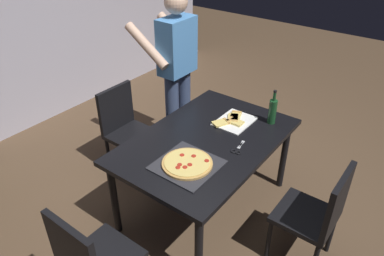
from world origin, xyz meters
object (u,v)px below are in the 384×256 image
at_px(chair_far_side, 125,125).
at_px(wine_bottle, 273,111).
at_px(chair_near_camera, 318,213).
at_px(pepperoni_pizza_on_tray, 187,164).
at_px(person_serving_pizza, 176,68).
at_px(dining_table, 206,146).
at_px(kitchen_scissors, 238,149).

relative_size(chair_far_side, wine_bottle, 2.85).
bearing_deg(chair_near_camera, pepperoni_pizza_on_tray, 112.55).
height_order(chair_near_camera, person_serving_pizza, person_serving_pizza).
relative_size(chair_near_camera, pepperoni_pizza_on_tray, 2.05).
bearing_deg(chair_far_side, dining_table, -90.00).
height_order(chair_near_camera, wine_bottle, wine_bottle).
height_order(dining_table, wine_bottle, wine_bottle).
bearing_deg(chair_far_side, wine_bottle, -66.78).
xyz_separation_m(chair_far_side, kitchen_scissors, (0.02, -1.28, 0.24)).
bearing_deg(pepperoni_pizza_on_tray, kitchen_scissors, -26.39).
bearing_deg(chair_near_camera, dining_table, 90.00).
relative_size(dining_table, kitchen_scissors, 7.78).
bearing_deg(kitchen_scissors, pepperoni_pizza_on_tray, 153.61).
bearing_deg(dining_table, wine_bottle, -28.83).
distance_m(dining_table, person_serving_pizza, 1.01).
xyz_separation_m(chair_far_side, person_serving_pizza, (0.56, -0.22, 0.49)).
bearing_deg(chair_far_side, pepperoni_pizza_on_tray, -109.13).
relative_size(pepperoni_pizza_on_tray, kitchen_scissors, 2.23).
bearing_deg(kitchen_scissors, dining_table, 94.31).
bearing_deg(wine_bottle, dining_table, 151.17).
xyz_separation_m(person_serving_pizza, wine_bottle, (-0.00, -1.08, -0.13)).
distance_m(chair_far_side, person_serving_pizza, 0.78).
bearing_deg(pepperoni_pizza_on_tray, chair_far_side, 70.87).
bearing_deg(wine_bottle, chair_near_camera, -129.11).
distance_m(pepperoni_pizza_on_tray, wine_bottle, 0.96).
bearing_deg(chair_near_camera, wine_bottle, 50.89).
relative_size(person_serving_pizza, pepperoni_pizza_on_tray, 3.98).
distance_m(person_serving_pizza, kitchen_scissors, 1.21).
height_order(dining_table, chair_far_side, chair_far_side).
bearing_deg(pepperoni_pizza_on_tray, person_serving_pizza, 42.60).
xyz_separation_m(dining_table, kitchen_scissors, (0.02, -0.29, 0.08)).
xyz_separation_m(chair_near_camera, person_serving_pizza, (0.56, 1.77, 0.49)).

